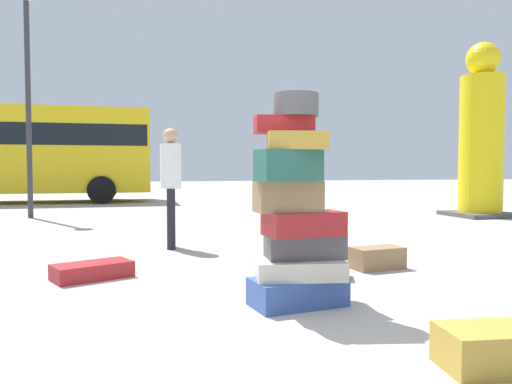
{
  "coord_description": "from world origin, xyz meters",
  "views": [
    {
      "loc": [
        -0.87,
        -3.64,
        1.16
      ],
      "look_at": [
        0.48,
        1.71,
        0.89
      ],
      "focal_mm": 34.84,
      "sensor_mm": 36.0,
      "label": 1
    }
  ],
  "objects": [
    {
      "name": "ground_plane",
      "position": [
        0.0,
        0.0,
        0.0
      ],
      "size": [
        80.0,
        80.0,
        0.0
      ],
      "primitive_type": "plane",
      "color": "#ADA89E"
    },
    {
      "name": "suitcase_tower",
      "position": [
        0.46,
        0.27,
        0.72
      ],
      "size": [
        0.84,
        0.61,
        1.78
      ],
      "color": "#334F99",
      "rests_on": "ground"
    },
    {
      "name": "suitcase_tan_foreground_far",
      "position": [
        1.15,
        -1.25,
        0.12
      ],
      "size": [
        0.66,
        0.45,
        0.24
      ],
      "primitive_type": "cube",
      "rotation": [
        0.0,
        0.0,
        -0.13
      ],
      "color": "#B28C33",
      "rests_on": "ground"
    },
    {
      "name": "suitcase_black_white_trunk",
      "position": [
        0.92,
        1.34,
        0.16
      ],
      "size": [
        0.83,
        0.58,
        0.31
      ],
      "primitive_type": "cube",
      "rotation": [
        0.0,
        0.0,
        -0.38
      ],
      "color": "black",
      "rests_on": "ground"
    },
    {
      "name": "suitcase_maroon_foreground_near",
      "position": [
        -1.27,
        1.78,
        0.08
      ],
      "size": [
        0.87,
        0.68,
        0.17
      ],
      "primitive_type": "cube",
      "rotation": [
        0.0,
        0.0,
        0.42
      ],
      "color": "maroon",
      "rests_on": "ground"
    },
    {
      "name": "suitcase_brown_right_side",
      "position": [
        1.87,
        1.51,
        0.12
      ],
      "size": [
        0.63,
        0.4,
        0.25
      ],
      "primitive_type": "cube",
      "rotation": [
        0.0,
        0.0,
        0.14
      ],
      "color": "olive",
      "rests_on": "ground"
    },
    {
      "name": "person_bearded_onlooker",
      "position": [
        -0.31,
        3.57,
        1.03
      ],
      "size": [
        0.3,
        0.34,
        1.73
      ],
      "rotation": [
        0.0,
        0.0,
        -1.66
      ],
      "color": "black",
      "rests_on": "ground"
    },
    {
      "name": "yellow_dummy_statue",
      "position": [
        7.26,
        6.57,
        1.84
      ],
      "size": [
        1.41,
        1.41,
        4.13
      ],
      "color": "yellow",
      "rests_on": "ground"
    },
    {
      "name": "parked_bus",
      "position": [
        -4.68,
        14.46,
        1.83
      ],
      "size": [
        8.91,
        2.79,
        3.15
      ],
      "rotation": [
        0.0,
        0.0,
        -0.01
      ],
      "color": "yellow",
      "rests_on": "ground"
    },
    {
      "name": "lamp_post",
      "position": [
        -3.14,
        8.8,
        3.54
      ],
      "size": [
        0.36,
        0.36,
        5.32
      ],
      "color": "#333338",
      "rests_on": "ground"
    }
  ]
}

